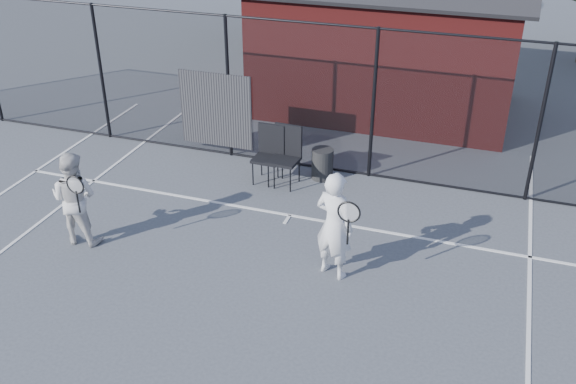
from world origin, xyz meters
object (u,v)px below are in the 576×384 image
(clubhouse, at_px, (388,43))
(waste_bin, at_px, (322,164))
(chair_right, at_px, (284,158))
(chair_left, at_px, (267,156))
(player_back, at_px, (75,198))
(player_front, at_px, (334,225))

(clubhouse, height_order, waste_bin, clubhouse)
(chair_right, relative_size, waste_bin, 1.83)
(chair_left, bearing_deg, chair_right, 1.44)
(player_back, bearing_deg, chair_left, 53.10)
(player_front, relative_size, waste_bin, 2.80)
(player_front, xyz_separation_m, player_back, (-4.26, -0.44, -0.07))
(player_front, height_order, waste_bin, player_front)
(waste_bin, bearing_deg, clubhouse, 85.31)
(player_back, distance_m, waste_bin, 4.77)
(clubhouse, bearing_deg, chair_left, -105.19)
(clubhouse, relative_size, waste_bin, 10.39)
(chair_left, height_order, waste_bin, chair_left)
(clubhouse, distance_m, chair_right, 5.11)
(waste_bin, bearing_deg, chair_left, -152.74)
(player_back, height_order, waste_bin, player_back)
(player_back, relative_size, waste_bin, 2.58)
(clubhouse, xyz_separation_m, chair_left, (-1.33, -4.90, -1.05))
(player_front, relative_size, player_back, 1.09)
(chair_right, bearing_deg, clubhouse, 82.40)
(player_front, bearing_deg, clubhouse, 95.29)
(clubhouse, bearing_deg, player_back, -114.38)
(clubhouse, relative_size, player_front, 3.71)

